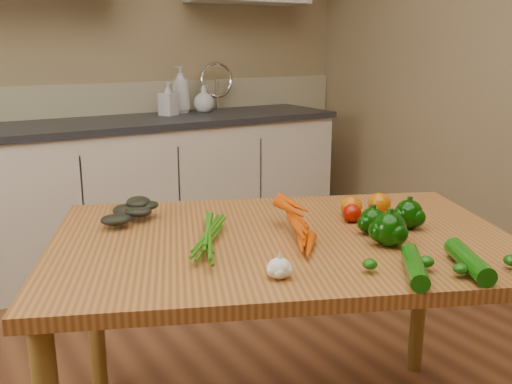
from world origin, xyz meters
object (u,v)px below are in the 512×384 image
at_px(garlic_bulb, 279,268).
at_px(pepper_c, 389,229).
at_px(tomato_c, 379,203).
at_px(zucchini_a, 469,261).
at_px(tomato_a, 352,213).
at_px(leafy_greens, 130,208).
at_px(soap_bottle_a, 181,90).
at_px(soap_bottle_c, 204,99).
at_px(carrot_bunch, 269,229).
at_px(soap_bottle_b, 168,99).
at_px(pepper_b, 409,214).
at_px(table, 283,262).
at_px(zucchini_b, 415,266).
at_px(pepper_a, 372,221).
at_px(tomato_b, 351,206).

distance_m(garlic_bulb, pepper_c, 0.41).
distance_m(tomato_c, zucchini_a, 0.54).
bearing_deg(tomato_a, leafy_greens, 149.73).
height_order(soap_bottle_a, soap_bottle_c, soap_bottle_a).
distance_m(carrot_bunch, tomato_c, 0.48).
distance_m(soap_bottle_b, leafy_greens, 1.80).
xyz_separation_m(pepper_b, tomato_a, (-0.11, 0.15, -0.02)).
distance_m(soap_bottle_c, leafy_greens, 1.98).
distance_m(garlic_bulb, tomato_c, 0.68).
xyz_separation_m(table, garlic_bulb, (-0.19, -0.26, 0.11)).
bearing_deg(tomato_c, soap_bottle_b, 89.41).
bearing_deg(carrot_bunch, soap_bottle_b, 98.69).
xyz_separation_m(soap_bottle_b, zucchini_a, (-0.18, -2.46, -0.22)).
relative_size(soap_bottle_b, tomato_c, 2.62).
bearing_deg(pepper_c, carrot_bunch, 141.52).
bearing_deg(garlic_bulb, zucchini_a, -25.27).
bearing_deg(carrot_bunch, zucchini_b, -44.41).
bearing_deg(soap_bottle_c, soap_bottle_a, 69.35).
relative_size(pepper_b, pepper_c, 0.92).
bearing_deg(pepper_c, pepper_a, 73.36).
height_order(tomato_a, tomato_c, tomato_c).
relative_size(pepper_a, zucchini_b, 0.36).
bearing_deg(soap_bottle_b, tomato_c, -120.85).
relative_size(soap_bottle_b, soap_bottle_c, 1.20).
bearing_deg(table, tomato_c, 27.55).
distance_m(soap_bottle_a, zucchini_a, 2.58).
bearing_deg(pepper_b, pepper_a, 172.84).
distance_m(carrot_bunch, tomato_a, 0.34).
relative_size(leafy_greens, pepper_b, 2.20).
distance_m(leafy_greens, pepper_c, 0.84).
bearing_deg(pepper_b, soap_bottle_b, 88.57).
distance_m(soap_bottle_b, zucchini_b, 2.44).
bearing_deg(tomato_c, garlic_bulb, -154.13).
xyz_separation_m(table, pepper_b, (0.39, -0.14, 0.13)).
xyz_separation_m(soap_bottle_c, tomato_c, (-0.29, -2.00, -0.19)).
relative_size(soap_bottle_a, zucchini_b, 1.32).
xyz_separation_m(tomato_a, zucchini_a, (-0.01, -0.49, -0.00)).
bearing_deg(zucchini_b, tomato_a, 69.86).
bearing_deg(pepper_c, leafy_greens, 133.66).
height_order(carrot_bunch, tomato_a, carrot_bunch).
relative_size(pepper_b, tomato_a, 1.41).
height_order(leafy_greens, pepper_b, leafy_greens).
relative_size(tomato_a, tomato_c, 0.81).
xyz_separation_m(tomato_b, tomato_c, (0.10, -0.03, 0.00)).
xyz_separation_m(soap_bottle_a, carrot_bunch, (-0.63, -2.08, -0.26)).
bearing_deg(pepper_a, tomato_b, 69.61).
xyz_separation_m(soap_bottle_a, zucchini_b, (-0.46, -2.50, -0.27)).
relative_size(soap_bottle_c, zucchini_a, 0.77).
bearing_deg(soap_bottle_c, pepper_a, 163.77).
xyz_separation_m(leafy_greens, tomato_b, (0.68, -0.32, -0.02)).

